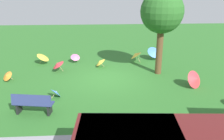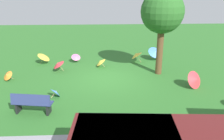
# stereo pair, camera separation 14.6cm
# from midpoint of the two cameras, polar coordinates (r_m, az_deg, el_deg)

# --- Properties ---
(ground) EXTENTS (40.00, 40.00, 0.00)m
(ground) POSITION_cam_midpoint_polar(r_m,az_deg,el_deg) (13.32, -0.60, -2.10)
(ground) COLOR #2D6B28
(park_bench) EXTENTS (1.66, 0.72, 0.90)m
(park_bench) POSITION_cam_midpoint_polar(r_m,az_deg,el_deg) (10.12, -18.14, -7.54)
(park_bench) COLOR navy
(park_bench) RESTS_ON ground
(shade_tree) EXTENTS (2.37, 2.37, 4.76)m
(shade_tree) POSITION_cam_midpoint_polar(r_m,az_deg,el_deg) (13.62, 12.22, 13.19)
(shade_tree) COLOR brown
(shade_tree) RESTS_ON ground
(parasol_blue_0) EXTENTS (0.72, 0.74, 0.49)m
(parasol_blue_0) POSITION_cam_midpoint_polar(r_m,az_deg,el_deg) (11.41, -12.95, -5.13)
(parasol_blue_0) COLOR tan
(parasol_blue_0) RESTS_ON ground
(parasol_yellow_0) EXTENTS (0.92, 0.96, 0.78)m
(parasol_yellow_0) POSITION_cam_midpoint_polar(r_m,az_deg,el_deg) (16.35, -15.67, 3.12)
(parasol_yellow_0) COLOR tan
(parasol_yellow_0) RESTS_ON ground
(parasol_yellow_1) EXTENTS (0.95, 0.97, 0.82)m
(parasol_yellow_1) POSITION_cam_midpoint_polar(r_m,az_deg,el_deg) (16.16, 6.04, 3.67)
(parasol_yellow_1) COLOR tan
(parasol_yellow_1) RESTS_ON ground
(parasol_red_1) EXTENTS (1.10, 1.00, 0.91)m
(parasol_red_1) POSITION_cam_midpoint_polar(r_m,az_deg,el_deg) (12.72, 19.64, -2.18)
(parasol_red_1) COLOR tan
(parasol_red_1) RESTS_ON ground
(parasol_orange_0) EXTENTS (0.76, 0.74, 0.58)m
(parasol_orange_0) POSITION_cam_midpoint_polar(r_m,az_deg,el_deg) (14.08, -23.46, -1.16)
(parasol_orange_0) COLOR tan
(parasol_orange_0) RESTS_ON ground
(parasol_yellow_2) EXTENTS (0.63, 0.69, 0.61)m
(parasol_yellow_2) POSITION_cam_midpoint_polar(r_m,az_deg,el_deg) (15.14, -2.51, 1.98)
(parasol_yellow_2) COLOR tan
(parasol_yellow_2) RESTS_ON ground
(parasol_blue_1) EXTENTS (1.19, 1.13, 0.93)m
(parasol_blue_1) POSITION_cam_midpoint_polar(r_m,az_deg,el_deg) (16.86, 10.54, 4.26)
(parasol_blue_1) COLOR tan
(parasol_blue_1) RESTS_ON ground
(parasol_pink_1) EXTENTS (0.75, 0.73, 0.62)m
(parasol_pink_1) POSITION_cam_midpoint_polar(r_m,az_deg,el_deg) (16.22, -8.35, 3.16)
(parasol_pink_1) COLOR tan
(parasol_pink_1) RESTS_ON ground
(parasol_red_2) EXTENTS (0.88, 0.90, 0.75)m
(parasol_red_2) POSITION_cam_midpoint_polar(r_m,az_deg,el_deg) (14.62, -12.45, 1.44)
(parasol_red_2) COLOR tan
(parasol_red_2) RESTS_ON ground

